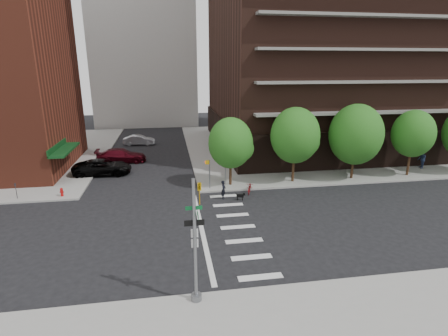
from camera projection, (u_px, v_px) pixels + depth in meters
The scene contains 18 objects.
ground at pixel (194, 230), 23.61m from camera, with size 120.00×120.00×0.00m, color black.
sidewalk_ne at pixel (327, 144), 48.98m from camera, with size 39.00×33.00×0.15m, color gray.
crosswalk at pixel (227, 228), 23.95m from camera, with size 3.85×13.00×0.01m.
tree_a at pixel (231, 143), 31.12m from camera, with size 4.00×4.00×5.90m.
tree_b at pixel (295, 135), 31.90m from camera, with size 4.50×4.50×6.65m.
tree_c at pixel (356, 134), 32.85m from camera, with size 5.00×5.00×6.80m.
tree_d at pixel (413, 134), 33.80m from camera, with size 4.00×4.00×6.20m.
traffic_signal at pixel (196, 251), 15.68m from camera, with size 0.90×0.75×6.00m.
pedestrian_signal at pixel (213, 169), 30.94m from camera, with size 2.18×0.67×2.60m.
fire_hydrant at pixel (62, 192), 29.23m from camera, with size 0.24×0.24×0.73m.
parking_meter at pixel (16, 189), 28.58m from camera, with size 0.10×0.08×1.32m.
parked_car_black at pixel (102, 167), 35.32m from camera, with size 5.70×2.63×1.58m, color black.
parked_car_maroon at pixel (121, 156), 39.76m from camera, with size 5.53×2.25×1.61m, color #480812.
parked_car_silver at pixel (139, 140), 48.55m from camera, with size 4.23×1.48×1.39m, color #B6B9C0.
scooter at pixel (250, 187), 30.45m from camera, with size 0.64×1.84×0.96m, color maroon.
dog_walker at pixel (224, 190), 28.99m from camera, with size 0.38×0.57×1.58m, color black.
dog at pixel (241, 196), 28.77m from camera, with size 0.74×0.33×0.61m.
pedestrian_far at pixel (422, 159), 37.03m from camera, with size 0.73×0.94×1.93m, color navy.
Camera 1 is at (-1.45, -21.49, 10.75)m, focal length 28.00 mm.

